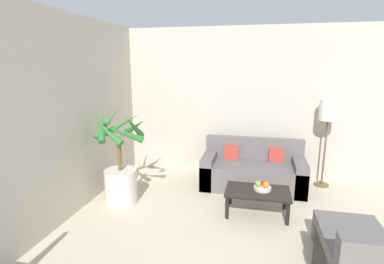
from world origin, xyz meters
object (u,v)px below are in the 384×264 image
potted_palm (121,170)px  fruit_bowl (262,188)px  orange_fruit (266,185)px  apple_green (258,184)px  sofa_loveseat (253,171)px  ottoman (347,237)px  apple_red (263,183)px  floor_lamp (328,115)px  coffee_table (257,194)px

potted_palm → fruit_bowl: 2.07m
potted_palm → orange_fruit: 2.11m
orange_fruit → apple_green: bearing=167.3°
apple_green → orange_fruit: orange_fruit is taller
potted_palm → sofa_loveseat: potted_palm is taller
apple_green → ottoman: 1.23m
sofa_loveseat → orange_fruit: 1.00m
apple_red → ottoman: bearing=-39.7°
sofa_loveseat → apple_red: size_ratio=25.13×
potted_palm → floor_lamp: size_ratio=0.99×
potted_palm → floor_lamp: floor_lamp is taller
floor_lamp → apple_green: bearing=-131.3°
ottoman → apple_green: bearing=144.5°
fruit_bowl → apple_green: (-0.06, -0.00, 0.07)m
floor_lamp → fruit_bowl: 1.81m
sofa_loveseat → coffee_table: size_ratio=1.92×
potted_palm → ottoman: size_ratio=2.21×
sofa_loveseat → fruit_bowl: size_ratio=7.08×
potted_palm → apple_green: size_ratio=17.52×
orange_fruit → fruit_bowl: bearing=147.8°
apple_green → orange_fruit: (0.10, -0.02, 0.00)m
orange_fruit → floor_lamp: bearing=52.1°
ottoman → sofa_loveseat: bearing=123.1°
fruit_bowl → apple_green: apple_green is taller
potted_palm → apple_green: potted_palm is taller
apple_red → apple_green: apple_green is taller
sofa_loveseat → coffee_table: (0.09, -0.98, 0.03)m
sofa_loveseat → ottoman: size_ratio=2.56×
coffee_table → ottoman: size_ratio=1.33×
fruit_bowl → orange_fruit: bearing=-32.2°
apple_red → apple_green: size_ratio=0.80×
coffee_table → ottoman: same height
potted_palm → apple_red: 2.08m
potted_palm → fruit_bowl: (2.06, 0.10, -0.13)m
coffee_table → fruit_bowl: bearing=31.5°
orange_fruit → potted_palm: bearing=-178.0°
floor_lamp → orange_fruit: bearing=-127.9°
apple_red → orange_fruit: bearing=-66.3°
apple_green → apple_red: bearing=40.4°
sofa_loveseat → ottoman: sofa_loveseat is taller
coffee_table → orange_fruit: orange_fruit is taller
apple_green → ottoman: apple_green is taller
potted_palm → fruit_bowl: bearing=2.8°
coffee_table → apple_green: (0.00, 0.04, 0.13)m
ottoman → orange_fruit: bearing=142.4°
apple_green → potted_palm: bearing=-177.2°
floor_lamp → coffee_table: bearing=-130.6°
potted_palm → apple_red: bearing=4.3°
floor_lamp → coffee_table: (-1.08, -1.27, -0.93)m
apple_green → orange_fruit: 0.11m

